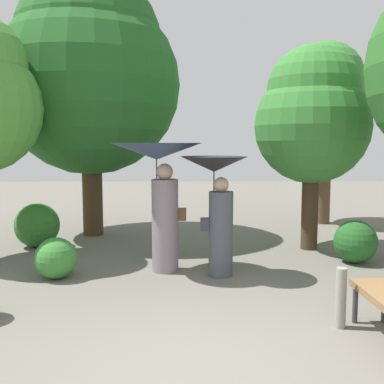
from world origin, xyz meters
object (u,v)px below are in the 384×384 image
at_px(tree_near_left, 90,71).
at_px(tree_mid_right, 325,102).
at_px(person_right, 217,194).
at_px(path_marker_post, 341,298).
at_px(person_left, 160,176).
at_px(tree_far_back, 312,115).

bearing_deg(tree_near_left, tree_mid_right, 14.09).
xyz_separation_m(person_right, tree_near_left, (-2.56, 3.20, 2.32)).
bearing_deg(tree_mid_right, person_right, -123.16).
bearing_deg(path_marker_post, person_left, 133.20).
relative_size(tree_mid_right, tree_far_back, 1.17).
bearing_deg(path_marker_post, tree_near_left, 126.19).
bearing_deg(tree_near_left, tree_far_back, -17.71).
bearing_deg(person_right, tree_near_left, 32.45).
bearing_deg(tree_far_back, path_marker_post, -99.94).
bearing_deg(tree_mid_right, tree_near_left, -165.91).
height_order(person_right, path_marker_post, person_right).
height_order(tree_near_left, path_marker_post, tree_near_left).
relative_size(person_right, tree_near_left, 0.32).
distance_m(person_left, tree_far_back, 3.35).
bearing_deg(person_left, tree_far_back, -68.03).
relative_size(person_left, tree_near_left, 0.36).
height_order(person_left, tree_near_left, tree_near_left).
height_order(person_right, tree_far_back, tree_far_back).
height_order(tree_mid_right, tree_far_back, tree_mid_right).
distance_m(tree_mid_right, path_marker_post, 7.37).
xyz_separation_m(person_right, tree_far_back, (1.91, 1.77, 1.30)).
height_order(person_left, person_right, person_left).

